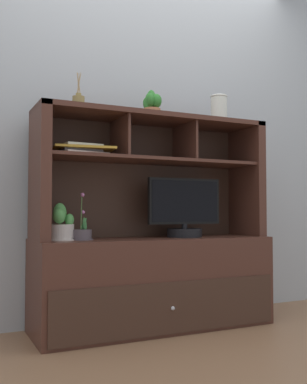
{
  "coord_description": "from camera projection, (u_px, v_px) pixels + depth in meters",
  "views": [
    {
      "loc": [
        -1.24,
        -2.62,
        0.73
      ],
      "look_at": [
        0.0,
        0.0,
        0.86
      ],
      "focal_mm": 42.59,
      "sensor_mm": 36.0,
      "label": 1
    }
  ],
  "objects": [
    {
      "name": "potted_orchid",
      "position": [
        81.0,
        234.0,
        2.66
      ],
      "size": [
        0.14,
        0.14,
        0.28
      ],
      "color": "#53484E",
      "rests_on": "media_console"
    },
    {
      "name": "tv_monitor",
      "position": [
        184.0,
        213.0,
        2.95
      ],
      "size": [
        0.51,
        0.23,
        0.38
      ],
      "color": "black",
      "rests_on": "media_console"
    },
    {
      "name": "floor_plane",
      "position": [
        154.0,
        329.0,
        2.87
      ],
      "size": [
        6.0,
        6.0,
        0.02
      ],
      "primitive_type": "cube",
      "color": "#936949",
      "rests_on": "ground"
    },
    {
      "name": "potted_succulent",
      "position": [
        152.0,
        105.0,
        2.95
      ],
      "size": [
        0.13,
        0.13,
        0.18
      ],
      "color": "#B4724A",
      "rests_on": "media_console"
    },
    {
      "name": "magazine_stack_left",
      "position": [
        82.0,
        150.0,
        2.71
      ],
      "size": [
        0.39,
        0.3,
        0.06
      ],
      "color": "beige",
      "rests_on": "media_console"
    },
    {
      "name": "potted_fern",
      "position": [
        61.0,
        227.0,
        2.62
      ],
      "size": [
        0.17,
        0.17,
        0.22
      ],
      "color": "beige",
      "rests_on": "media_console"
    },
    {
      "name": "media_console",
      "position": [
        153.0,
        262.0,
        2.89
      ],
      "size": [
        1.5,
        0.52,
        1.34
      ],
      "color": "#4B291F",
      "rests_on": "ground"
    },
    {
      "name": "diffuser_bottle",
      "position": [
        78.0,
        103.0,
        2.74
      ],
      "size": [
        0.07,
        0.07,
        0.23
      ],
      "color": "olive",
      "rests_on": "media_console"
    },
    {
      "name": "ceramic_vase",
      "position": [
        219.0,
        109.0,
        3.12
      ],
      "size": [
        0.12,
        0.12,
        0.19
      ],
      "color": "silver",
      "rests_on": "media_console"
    },
    {
      "name": "back_wall",
      "position": [
        137.0,
        116.0,
        3.17
      ],
      "size": [
        6.0,
        0.02,
        2.8
      ],
      "primitive_type": "cube",
      "color": "#ABB2B8",
      "rests_on": "ground"
    }
  ]
}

